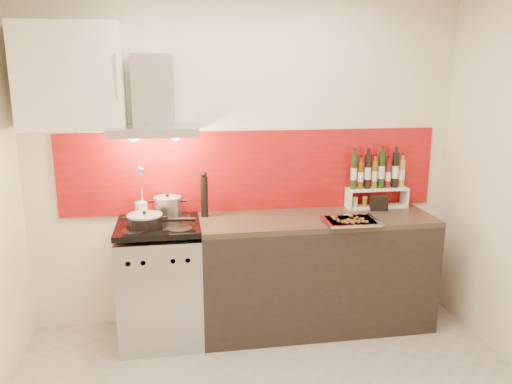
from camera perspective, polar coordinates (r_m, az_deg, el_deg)
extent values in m
cube|color=silver|center=(3.95, -1.06, 3.58)|extent=(3.40, 0.02, 2.60)
cube|color=maroon|center=(3.96, -0.32, 2.43)|extent=(3.00, 0.02, 0.64)
cube|color=#B7B7BA|center=(3.88, -10.81, -10.45)|extent=(0.60, 0.60, 0.84)
cube|color=black|center=(3.65, -10.84, -13.54)|extent=(0.50, 0.02, 0.40)
cube|color=#B7B7BA|center=(3.50, -11.12, -7.81)|extent=(0.56, 0.02, 0.12)
cube|color=#FF190C|center=(3.49, -11.12, -7.85)|extent=(0.10, 0.01, 0.04)
cube|color=black|center=(3.72, -11.12, -3.79)|extent=(0.60, 0.60, 0.04)
cube|color=black|center=(4.01, 6.80, -9.31)|extent=(1.80, 0.60, 0.86)
cube|color=#32241E|center=(3.87, 6.98, -3.13)|extent=(1.80, 0.60, 0.04)
cube|color=#B7B7BA|center=(3.63, -11.58, 6.93)|extent=(0.62, 0.50, 0.06)
cube|color=#B7B7BA|center=(3.76, -11.70, 11.41)|extent=(0.30, 0.18, 0.50)
sphere|color=#FFD18C|center=(3.64, -13.92, 6.20)|extent=(0.07, 0.07, 0.07)
sphere|color=#FFD18C|center=(3.63, -9.17, 6.39)|extent=(0.07, 0.07, 0.07)
cube|color=white|center=(3.75, -20.43, 12.24)|extent=(0.70, 0.35, 0.72)
cylinder|color=#B7B7BA|center=(3.85, -10.04, -1.76)|extent=(0.20, 0.20, 0.14)
cylinder|color=#99999E|center=(3.83, -10.09, -0.64)|extent=(0.21, 0.21, 0.01)
sphere|color=black|center=(3.82, -10.10, -0.38)|extent=(0.03, 0.03, 0.03)
cylinder|color=black|center=(3.63, -12.59, -3.29)|extent=(0.25, 0.25, 0.08)
cylinder|color=#99999E|center=(3.62, -12.62, -2.61)|extent=(0.25, 0.25, 0.01)
sphere|color=black|center=(3.62, -12.64, -2.33)|extent=(0.03, 0.03, 0.03)
cylinder|color=black|center=(3.60, -8.79, -3.13)|extent=(0.24, 0.05, 0.03)
cylinder|color=silver|center=(3.78, -12.95, -2.25)|extent=(0.09, 0.09, 0.15)
cylinder|color=silver|center=(3.73, -12.95, 0.64)|extent=(0.01, 0.07, 0.28)
sphere|color=silver|center=(3.65, -13.11, 2.43)|extent=(0.06, 0.06, 0.06)
cylinder|color=black|center=(3.82, -5.92, -0.55)|extent=(0.06, 0.06, 0.31)
sphere|color=black|center=(3.79, -5.98, 2.02)|extent=(0.04, 0.04, 0.04)
cube|color=white|center=(4.22, 13.57, -1.63)|extent=(0.50, 0.14, 0.01)
cube|color=white|center=(4.12, 10.51, -0.84)|extent=(0.01, 0.14, 0.14)
cube|color=white|center=(4.30, 16.59, -0.56)|extent=(0.02, 0.14, 0.14)
cube|color=white|center=(4.19, 13.68, 0.34)|extent=(0.50, 0.14, 0.02)
cylinder|color=#173411|center=(4.08, 11.11, 2.25)|extent=(0.05, 0.05, 0.28)
cylinder|color=#50390D|center=(4.11, 11.86, 1.88)|extent=(0.05, 0.05, 0.22)
cylinder|color=black|center=(4.12, 12.66, 2.30)|extent=(0.05, 0.05, 0.28)
cylinder|color=brown|center=(4.15, 13.39, 1.95)|extent=(0.05, 0.05, 0.23)
cylinder|color=black|center=(4.17, 14.16, 2.42)|extent=(0.05, 0.05, 0.29)
cylinder|color=#531D16|center=(4.20, 14.87, 1.88)|extent=(0.04, 0.04, 0.21)
cylinder|color=black|center=(4.22, 15.64, 2.42)|extent=(0.05, 0.05, 0.29)
cylinder|color=olive|center=(4.25, 16.33, 2.05)|extent=(0.04, 0.04, 0.23)
cylinder|color=beige|center=(4.14, 11.26, -1.20)|extent=(0.04, 0.04, 0.07)
cylinder|color=#AB6D1C|center=(4.17, 12.32, -1.13)|extent=(0.04, 0.04, 0.07)
cylinder|color=brown|center=(4.20, 13.37, -1.10)|extent=(0.04, 0.04, 0.07)
cube|color=black|center=(4.12, 13.88, -1.25)|extent=(0.15, 0.08, 0.12)
cube|color=silver|center=(3.74, 10.78, -3.33)|extent=(0.39, 0.30, 0.01)
cube|color=silver|center=(3.74, 10.78, -3.19)|extent=(0.41, 0.32, 0.01)
cube|color=red|center=(3.74, 10.78, -3.19)|extent=(0.35, 0.26, 0.01)
cube|color=brown|center=(3.66, 9.87, -3.33)|extent=(0.03, 0.05, 0.01)
cube|color=brown|center=(3.77, 11.37, -2.94)|extent=(0.05, 0.04, 0.01)
cube|color=brown|center=(3.68, 9.37, -3.23)|extent=(0.02, 0.05, 0.01)
cube|color=brown|center=(3.82, 10.78, -2.70)|extent=(0.02, 0.05, 0.01)
cube|color=brown|center=(3.65, 10.16, -3.41)|extent=(0.04, 0.05, 0.01)
cube|color=brown|center=(3.70, 10.47, -3.17)|extent=(0.04, 0.05, 0.01)
cube|color=brown|center=(3.68, 10.01, -3.25)|extent=(0.05, 0.03, 0.01)
cube|color=brown|center=(3.73, 8.91, -2.99)|extent=(0.02, 0.05, 0.01)
cube|color=brown|center=(3.68, 11.51, -3.31)|extent=(0.02, 0.05, 0.01)
cube|color=brown|center=(3.75, 11.89, -3.05)|extent=(0.04, 0.05, 0.01)
cube|color=brown|center=(3.69, 12.32, -3.31)|extent=(0.05, 0.03, 0.01)
cube|color=brown|center=(3.70, 10.96, -3.22)|extent=(0.05, 0.04, 0.01)
cube|color=brown|center=(3.65, 10.90, -3.42)|extent=(0.03, 0.05, 0.01)
cube|color=brown|center=(3.69, 11.71, -3.30)|extent=(0.05, 0.02, 0.01)
cube|color=brown|center=(3.77, 8.92, -2.81)|extent=(0.05, 0.02, 0.01)
cube|color=brown|center=(3.74, 12.14, -3.07)|extent=(0.03, 0.05, 0.01)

